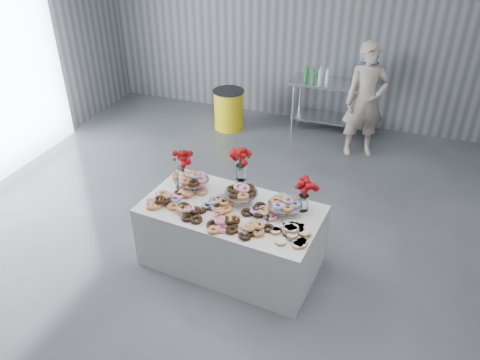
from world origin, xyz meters
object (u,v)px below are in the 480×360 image
(prep_table, at_px, (334,98))
(person, at_px, (365,101))
(water_jug, at_px, (369,71))
(trash_barrel, at_px, (229,109))
(display_table, at_px, (231,236))

(prep_table, bearing_deg, person, -48.40)
(water_jug, bearing_deg, trash_barrel, -167.80)
(prep_table, height_order, water_jug, water_jug)
(water_jug, xyz_separation_m, trash_barrel, (-2.25, -0.49, -0.80))
(display_table, xyz_separation_m, prep_table, (0.42, 3.80, 0.24))
(prep_table, height_order, person, person)
(person, relative_size, trash_barrel, 2.54)
(prep_table, relative_size, trash_barrel, 2.14)
(water_jug, distance_m, person, 0.69)
(prep_table, xyz_separation_m, water_jug, (0.50, -0.00, 0.53))
(display_table, relative_size, prep_table, 1.27)
(display_table, xyz_separation_m, trash_barrel, (-1.32, 3.31, -0.02))
(person, bearing_deg, trash_barrel, 153.34)
(display_table, height_order, person, person)
(water_jug, bearing_deg, person, -84.36)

